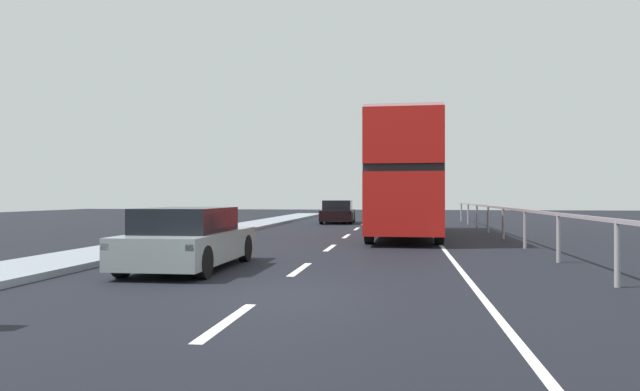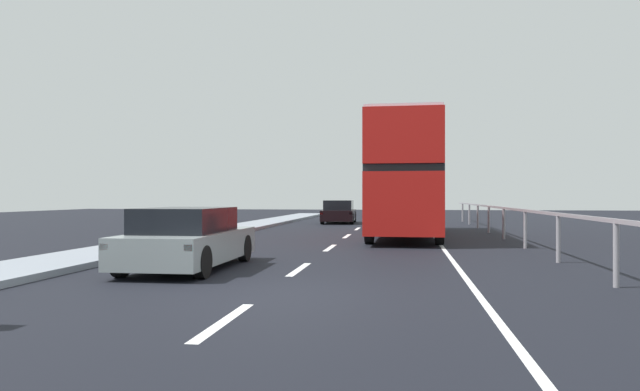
{
  "view_description": "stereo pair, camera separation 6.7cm",
  "coord_description": "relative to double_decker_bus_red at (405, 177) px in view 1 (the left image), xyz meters",
  "views": [
    {
      "loc": [
        2.18,
        -9.35,
        1.58
      ],
      "look_at": [
        -0.29,
        8.25,
        1.6
      ],
      "focal_mm": 32.79,
      "sensor_mm": 36.0,
      "label": 1
    },
    {
      "loc": [
        2.24,
        -9.34,
        1.58
      ],
      "look_at": [
        -0.29,
        8.25,
        1.6
      ],
      "focal_mm": 32.79,
      "sensor_mm": 36.0,
      "label": 2
    }
  ],
  "objects": [
    {
      "name": "ground_plane",
      "position": [
        -2.3,
        -14.1,
        -2.41
      ],
      "size": [
        74.98,
        120.0,
        0.1
      ],
      "primitive_type": "cube",
      "color": "black"
    },
    {
      "name": "lane_paint_markings",
      "position": [
        -0.17,
        -5.34,
        -2.36
      ],
      "size": [
        3.56,
        46.0,
        0.01
      ],
      "color": "silver",
      "rests_on": "ground"
    },
    {
      "name": "bridge_side_railing",
      "position": [
        3.57,
        -5.1,
        -1.4
      ],
      "size": [
        0.1,
        42.0,
        1.19
      ],
      "color": "gray",
      "rests_on": "ground"
    },
    {
      "name": "double_decker_bus_red",
      "position": [
        0.0,
        0.0,
        0.0
      ],
      "size": [
        2.69,
        11.35,
        4.42
      ],
      "rotation": [
        0.0,
        0.0,
        -0.01
      ],
      "color": "#B61612",
      "rests_on": "ground"
    },
    {
      "name": "hatchback_car_near",
      "position": [
        -4.71,
        -11.27,
        -1.72
      ],
      "size": [
        1.87,
        4.46,
        1.33
      ],
      "rotation": [
        0.0,
        0.0,
        0.01
      ],
      "color": "gray",
      "rests_on": "ground"
    },
    {
      "name": "sedan_car_ahead",
      "position": [
        -3.85,
        10.61,
        -1.72
      ],
      "size": [
        1.97,
        4.17,
        1.35
      ],
      "rotation": [
        0.0,
        0.0,
        0.03
      ],
      "color": "black",
      "rests_on": "ground"
    }
  ]
}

